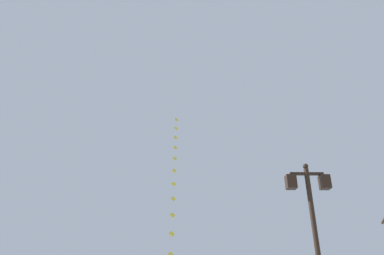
{
  "coord_description": "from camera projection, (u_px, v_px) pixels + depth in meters",
  "views": [
    {
      "loc": [
        -1.49,
        -1.08,
        1.57
      ],
      "look_at": [
        -1.19,
        18.39,
        10.7
      ],
      "focal_mm": 33.12,
      "sensor_mm": 36.0,
      "label": 1
    }
  ],
  "objects": [
    {
      "name": "twin_lantern_lamp_post",
      "position": [
        313.0,
        217.0,
        9.77
      ],
      "size": [
        1.26,
        0.28,
        5.03
      ],
      "color": "black",
      "rests_on": "ground_plane"
    },
    {
      "name": "kite_train",
      "position": [
        174.0,
        183.0,
        31.33
      ],
      "size": [
        0.64,
        13.12,
        20.01
      ],
      "color": "brown",
      "rests_on": "ground_plane"
    }
  ]
}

